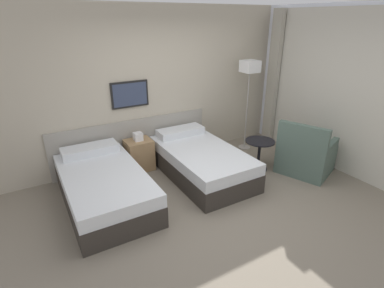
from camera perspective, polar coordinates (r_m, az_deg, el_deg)
name	(u,v)px	position (r m, az deg, el deg)	size (l,w,h in m)	color
ground_plane	(219,207)	(4.36, 5.14, -11.78)	(16.00, 16.00, 0.00)	slate
wall_headboard	(157,90)	(5.40, -6.77, 10.21)	(10.00, 0.10, 2.70)	#B7AD99
wall_window	(358,95)	(5.47, 29.02, 8.11)	(0.21, 4.42, 2.70)	white
bed_near_door	(104,186)	(4.49, -16.39, -7.75)	(1.06, 1.93, 0.62)	#332D28
bed_near_window	(201,161)	(5.03, 1.65, -3.28)	(1.06, 1.93, 0.62)	#332D28
nightstand	(139,154)	(5.29, -10.00, -1.94)	(0.44, 0.37, 0.68)	#9E7A51
floor_lamp	(250,73)	(5.84, 10.91, 13.17)	(0.29, 0.29, 1.75)	#9E9993
side_table	(259,149)	(5.29, 12.72, -0.95)	(0.50, 0.50, 0.54)	black
armchair	(305,156)	(5.46, 20.76, -2.17)	(1.00, 1.02, 0.93)	#4C6056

